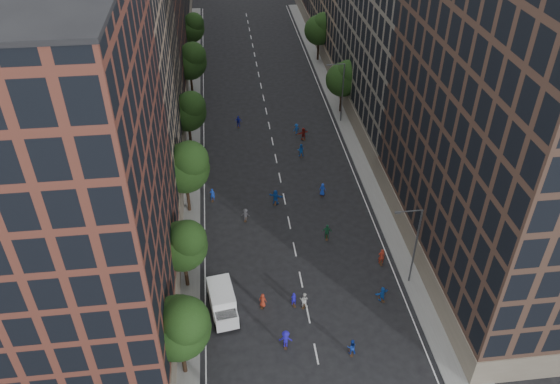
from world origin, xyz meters
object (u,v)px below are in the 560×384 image
Objects in this scene: streetlamp_far at (341,89)px; skater_2 at (352,347)px; cargo_van at (223,302)px; skater_1 at (294,299)px; streetlamp_near at (414,243)px.

streetlamp_far reaches higher than skater_2.
cargo_van is 3.46× the size of skater_1.
skater_2 is (10.81, -5.91, -0.57)m from cargo_van.
skater_1 is at bearing -53.41° from skater_2.
streetlamp_far is (0.00, 33.00, 0.00)m from streetlamp_near.
streetlamp_far is at bearing 54.08° from cargo_van.
streetlamp_far is at bearing -98.19° from skater_2.
streetlamp_near is at bearing -2.52° from cargo_van.
streetlamp_near is 5.61× the size of skater_2.
streetlamp_near is at bearing 174.81° from skater_1.
streetlamp_near is 1.75× the size of cargo_van.
skater_1 is (-11.56, -34.69, -4.42)m from streetlamp_far.
skater_1 is at bearing -108.43° from streetlamp_far.
cargo_van reaches higher than skater_1.
streetlamp_far is 41.66m from skater_2.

